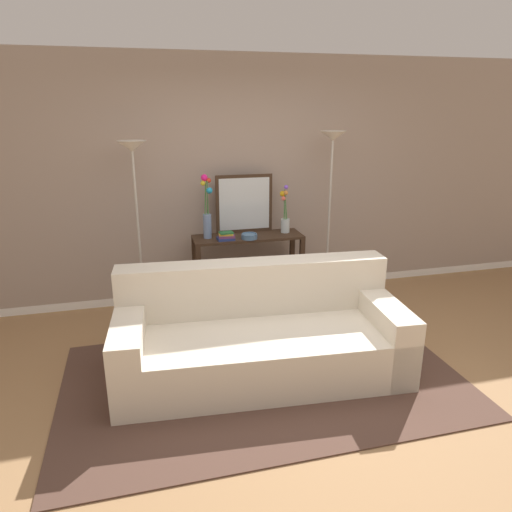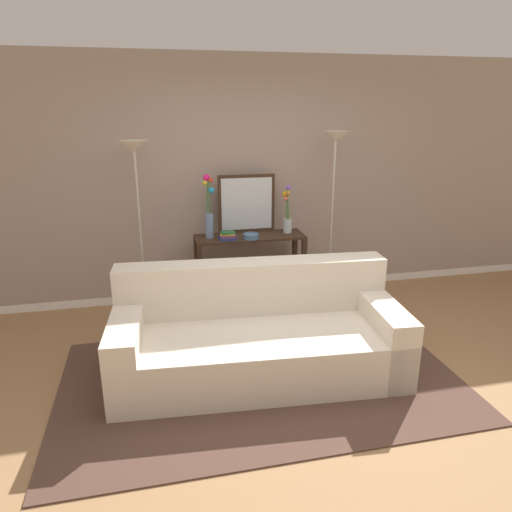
% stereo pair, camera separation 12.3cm
% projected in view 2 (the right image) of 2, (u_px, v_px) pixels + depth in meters
% --- Properties ---
extents(ground_plane, '(16.00, 16.00, 0.02)m').
position_uv_depth(ground_plane, '(302.00, 399.00, 3.63)').
color(ground_plane, '#9E754C').
extents(back_wall, '(12.00, 0.15, 2.68)m').
position_uv_depth(back_wall, '(243.00, 181.00, 5.30)').
color(back_wall, white).
rests_on(back_wall, ground).
extents(area_rug, '(3.21, 1.91, 0.01)m').
position_uv_depth(area_rug, '(261.00, 380.00, 3.85)').
color(area_rug, '#51382D').
rests_on(area_rug, ground).
extents(couch, '(2.40, 1.16, 0.88)m').
position_uv_depth(couch, '(257.00, 338.00, 3.92)').
color(couch, beige).
rests_on(couch, ground).
extents(console_table, '(1.18, 0.38, 0.81)m').
position_uv_depth(console_table, '(250.00, 258.00, 5.14)').
color(console_table, '#382619').
rests_on(console_table, ground).
extents(floor_lamp_left, '(0.28, 0.28, 1.84)m').
position_uv_depth(floor_lamp_left, '(137.00, 182.00, 4.56)').
color(floor_lamp_left, '#B7B2A8').
rests_on(floor_lamp_left, ground).
extents(floor_lamp_right, '(0.28, 0.28, 1.90)m').
position_uv_depth(floor_lamp_right, '(334.00, 171.00, 4.98)').
color(floor_lamp_right, '#B7B2A8').
rests_on(floor_lamp_right, ground).
extents(wall_mirror, '(0.63, 0.02, 0.63)m').
position_uv_depth(wall_mirror, '(247.00, 204.00, 5.11)').
color(wall_mirror, '#382619').
rests_on(wall_mirror, console_table).
extents(vase_tall_flowers, '(0.12, 0.11, 0.67)m').
position_uv_depth(vase_tall_flowers, '(209.00, 212.00, 4.91)').
color(vase_tall_flowers, '#6B84AD').
rests_on(vase_tall_flowers, console_table).
extents(vase_short_flowers, '(0.11, 0.11, 0.53)m').
position_uv_depth(vase_short_flowers, '(287.00, 217.00, 5.13)').
color(vase_short_flowers, silver).
rests_on(vase_short_flowers, console_table).
extents(fruit_bowl, '(0.17, 0.17, 0.06)m').
position_uv_depth(fruit_bowl, '(251.00, 236.00, 4.94)').
color(fruit_bowl, '#4C7093').
rests_on(fruit_bowl, console_table).
extents(book_stack, '(0.19, 0.13, 0.09)m').
position_uv_depth(book_stack, '(228.00, 236.00, 4.90)').
color(book_stack, navy).
rests_on(book_stack, console_table).
extents(book_row_under_console, '(0.32, 0.18, 0.13)m').
position_uv_depth(book_row_under_console, '(222.00, 303.00, 5.23)').
color(book_row_under_console, slate).
rests_on(book_row_under_console, ground).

